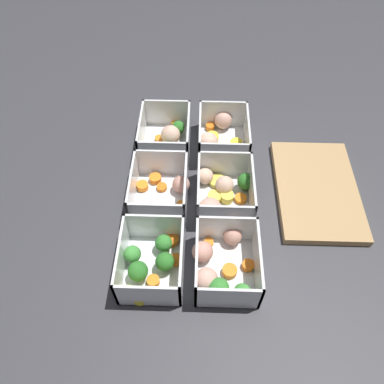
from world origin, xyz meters
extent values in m
plane|color=#38383D|center=(0.00, 0.00, 0.00)|extent=(4.00, 4.00, 0.00)
cube|color=white|center=(-0.17, -0.07, 0.00)|extent=(0.15, 0.12, 0.00)
cube|color=white|center=(-0.17, -0.13, 0.04)|extent=(0.15, 0.01, 0.08)
cube|color=white|center=(-0.17, -0.01, 0.04)|extent=(0.15, 0.01, 0.08)
cube|color=white|center=(-0.25, -0.07, 0.04)|extent=(0.01, 0.12, 0.08)
cube|color=white|center=(-0.10, -0.07, 0.04)|extent=(0.01, 0.12, 0.08)
cylinder|color=yellow|center=(-0.14, -0.10, 0.01)|extent=(0.05, 0.05, 0.02)
cylinder|color=#407A37|center=(-0.21, -0.04, 0.01)|extent=(0.01, 0.01, 0.01)
sphere|color=#2D7228|center=(-0.21, -0.04, 0.03)|extent=(0.03, 0.03, 0.03)
sphere|color=beige|center=(-0.18, -0.06, 0.03)|extent=(0.07, 0.07, 0.05)
cylinder|color=orange|center=(-0.20, -0.07, 0.01)|extent=(0.03, 0.03, 0.01)
cylinder|color=#519448|center=(-0.12, -0.07, 0.01)|extent=(0.01, 0.01, 0.01)
sphere|color=#42933D|center=(-0.12, -0.07, 0.03)|extent=(0.03, 0.03, 0.03)
cylinder|color=orange|center=(-0.18, -0.09, 0.01)|extent=(0.03, 0.03, 0.01)
cylinder|color=orange|center=(-0.15, -0.02, 0.01)|extent=(0.02, 0.02, 0.01)
cylinder|color=orange|center=(-0.15, -0.04, 0.01)|extent=(0.03, 0.03, 0.01)
cylinder|color=orange|center=(-0.24, -0.05, 0.01)|extent=(0.03, 0.03, 0.01)
cube|color=white|center=(0.00, -0.07, 0.00)|extent=(0.15, 0.12, 0.00)
cube|color=white|center=(0.00, -0.13, 0.04)|extent=(0.15, 0.01, 0.08)
cube|color=white|center=(0.00, -0.01, 0.04)|extent=(0.15, 0.01, 0.08)
cube|color=white|center=(-0.07, -0.07, 0.04)|extent=(0.01, 0.12, 0.08)
cube|color=white|center=(0.07, -0.07, 0.04)|extent=(0.01, 0.12, 0.08)
cylinder|color=orange|center=(-0.05, -0.09, 0.01)|extent=(0.04, 0.04, 0.01)
cylinder|color=orange|center=(0.04, -0.11, 0.01)|extent=(0.03, 0.03, 0.01)
cylinder|color=orange|center=(-0.03, -0.11, 0.01)|extent=(0.03, 0.03, 0.01)
sphere|color=tan|center=(-0.02, -0.03, 0.02)|extent=(0.05, 0.05, 0.04)
cylinder|color=orange|center=(-0.03, -0.07, 0.01)|extent=(0.03, 0.03, 0.01)
cylinder|color=orange|center=(0.03, -0.02, 0.01)|extent=(0.03, 0.03, 0.01)
cube|color=white|center=(0.17, -0.07, 0.00)|extent=(0.15, 0.12, 0.00)
cube|color=white|center=(0.17, -0.13, 0.04)|extent=(0.15, 0.01, 0.08)
cube|color=white|center=(0.17, -0.01, 0.04)|extent=(0.15, 0.01, 0.08)
cube|color=white|center=(0.10, -0.07, 0.04)|extent=(0.01, 0.12, 0.08)
cube|color=white|center=(0.25, -0.07, 0.04)|extent=(0.01, 0.12, 0.08)
cylinder|color=orange|center=(0.20, -0.07, 0.01)|extent=(0.03, 0.03, 0.01)
cylinder|color=#49883F|center=(0.13, -0.05, 0.01)|extent=(0.01, 0.01, 0.01)
sphere|color=#388433|center=(0.13, -0.05, 0.03)|extent=(0.03, 0.03, 0.03)
cylinder|color=yellow|center=(0.23, -0.09, 0.01)|extent=(0.03, 0.03, 0.02)
cylinder|color=#DBC647|center=(0.23, -0.11, 0.01)|extent=(0.04, 0.04, 0.02)
cylinder|color=#519448|center=(0.16, -0.11, 0.01)|extent=(0.01, 0.01, 0.02)
sphere|color=#42933D|center=(0.16, -0.11, 0.03)|extent=(0.03, 0.03, 0.03)
cylinder|color=orange|center=(0.16, -0.03, 0.01)|extent=(0.03, 0.03, 0.01)
cylinder|color=yellow|center=(0.23, -0.05, 0.01)|extent=(0.04, 0.04, 0.01)
cylinder|color=#407A37|center=(0.17, -0.05, 0.01)|extent=(0.01, 0.01, 0.01)
sphere|color=#2D7228|center=(0.17, -0.05, 0.03)|extent=(0.04, 0.04, 0.04)
cylinder|color=orange|center=(0.11, -0.04, 0.01)|extent=(0.04, 0.04, 0.01)
cylinder|color=#407A37|center=(0.19, -0.10, 0.01)|extent=(0.01, 0.01, 0.01)
sphere|color=#2D7228|center=(0.19, -0.10, 0.03)|extent=(0.04, 0.04, 0.04)
cube|color=white|center=(-0.17, 0.07, 0.00)|extent=(0.15, 0.12, 0.00)
cube|color=white|center=(-0.17, 0.01, 0.04)|extent=(0.15, 0.01, 0.08)
cube|color=white|center=(-0.17, 0.13, 0.04)|extent=(0.15, 0.01, 0.08)
cube|color=white|center=(-0.25, 0.07, 0.04)|extent=(0.01, 0.12, 0.08)
cube|color=white|center=(-0.10, 0.07, 0.04)|extent=(0.01, 0.12, 0.08)
cylinder|color=yellow|center=(-0.17, 0.11, 0.01)|extent=(0.04, 0.04, 0.02)
sphere|color=#D19E8C|center=(-0.24, 0.07, 0.03)|extent=(0.06, 0.06, 0.05)
cylinder|color=#DBC647|center=(-0.14, 0.09, 0.01)|extent=(0.05, 0.05, 0.01)
sphere|color=beige|center=(-0.16, 0.04, 0.03)|extent=(0.07, 0.07, 0.05)
cylinder|color=orange|center=(-0.23, 0.04, 0.01)|extent=(0.03, 0.03, 0.01)
sphere|color=tan|center=(-0.11, 0.06, 0.02)|extent=(0.05, 0.05, 0.04)
cylinder|color=yellow|center=(-0.19, 0.05, 0.01)|extent=(0.04, 0.04, 0.02)
cube|color=white|center=(0.00, 0.07, 0.00)|extent=(0.15, 0.12, 0.00)
cube|color=white|center=(0.00, 0.01, 0.04)|extent=(0.15, 0.01, 0.08)
cube|color=white|center=(0.00, 0.13, 0.04)|extent=(0.15, 0.01, 0.08)
cube|color=white|center=(-0.07, 0.07, 0.04)|extent=(0.01, 0.12, 0.08)
cube|color=white|center=(0.07, 0.07, 0.04)|extent=(0.01, 0.12, 0.08)
cylinder|color=#DBC647|center=(0.00, 0.08, 0.01)|extent=(0.04, 0.04, 0.02)
cylinder|color=#DBC647|center=(-0.05, 0.06, 0.01)|extent=(0.04, 0.04, 0.01)
cylinder|color=yellow|center=(0.05, 0.09, 0.01)|extent=(0.05, 0.05, 0.01)
cylinder|color=orange|center=(0.00, 0.11, 0.01)|extent=(0.04, 0.04, 0.01)
sphere|color=beige|center=(-0.05, 0.03, 0.02)|extent=(0.05, 0.05, 0.04)
cylinder|color=#407A37|center=(-0.03, 0.12, 0.01)|extent=(0.01, 0.01, 0.01)
sphere|color=#2D7228|center=(-0.03, 0.12, 0.03)|extent=(0.04, 0.04, 0.04)
cylinder|color=#DBC647|center=(0.00, 0.05, 0.01)|extent=(0.04, 0.04, 0.02)
sphere|color=#D19E8C|center=(0.05, 0.04, 0.03)|extent=(0.07, 0.07, 0.05)
sphere|color=beige|center=(-0.02, 0.07, 0.02)|extent=(0.05, 0.05, 0.04)
cube|color=white|center=(0.17, 0.07, 0.00)|extent=(0.15, 0.12, 0.00)
cube|color=white|center=(0.17, 0.01, 0.04)|extent=(0.15, 0.01, 0.08)
cube|color=white|center=(0.17, 0.13, 0.04)|extent=(0.15, 0.01, 0.08)
cube|color=white|center=(0.10, 0.07, 0.04)|extent=(0.01, 0.12, 0.08)
cube|color=white|center=(0.25, 0.07, 0.04)|extent=(0.01, 0.12, 0.08)
cylinder|color=#49883F|center=(0.22, 0.06, 0.01)|extent=(0.01, 0.01, 0.01)
sphere|color=#388433|center=(0.22, 0.06, 0.03)|extent=(0.04, 0.04, 0.04)
cylinder|color=#519448|center=(0.23, 0.10, 0.01)|extent=(0.01, 0.01, 0.01)
sphere|color=#42933D|center=(0.23, 0.10, 0.03)|extent=(0.03, 0.03, 0.03)
sphere|color=tan|center=(0.11, 0.09, 0.02)|extent=(0.04, 0.04, 0.04)
sphere|color=#D19E8C|center=(0.20, 0.03, 0.03)|extent=(0.06, 0.06, 0.04)
cylinder|color=orange|center=(0.11, 0.04, 0.01)|extent=(0.02, 0.02, 0.01)
cylinder|color=orange|center=(0.18, 0.08, 0.01)|extent=(0.04, 0.04, 0.01)
cylinder|color=orange|center=(0.16, 0.12, 0.01)|extent=(0.03, 0.03, 0.01)
sphere|color=tan|center=(0.15, 0.03, 0.03)|extent=(0.05, 0.05, 0.04)
cube|color=tan|center=(-0.03, 0.28, 0.01)|extent=(0.28, 0.18, 0.02)
camera|label=1|loc=(0.50, 0.02, 0.68)|focal=35.00mm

